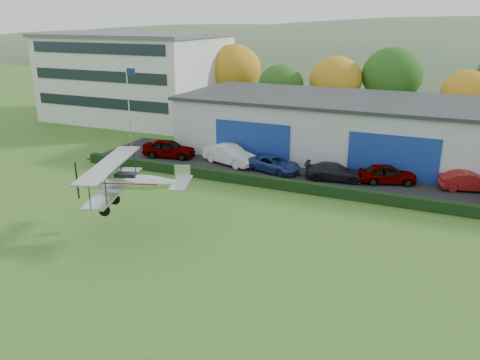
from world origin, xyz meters
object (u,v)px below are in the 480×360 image
at_px(hangar, 402,131).
at_px(car_0, 169,148).
at_px(car_3, 335,172).
at_px(biplane, 128,180).
at_px(flagpole, 129,99).
at_px(car_1, 230,155).
at_px(car_5, 470,181).
at_px(car_2, 273,164).
at_px(office_block, 138,76).
at_px(car_4, 387,174).

bearing_deg(hangar, car_0, -158.15).
distance_m(car_3, biplane, 17.27).
bearing_deg(car_0, biplane, -165.58).
height_order(flagpole, biplane, flagpole).
relative_size(hangar, car_1, 7.98).
bearing_deg(car_5, car_3, 84.97).
bearing_deg(car_2, car_5, -68.37).
bearing_deg(car_2, car_0, 104.76).
bearing_deg(car_3, hangar, -34.73).
bearing_deg(car_0, hangar, -77.60).
xyz_separation_m(hangar, car_0, (-19.49, -7.81, -1.79)).
bearing_deg(car_3, office_block, 54.01).
bearing_deg(car_1, car_0, 110.79).
bearing_deg(car_4, biplane, 121.69).
distance_m(hangar, office_block, 33.84).
bearing_deg(car_2, biplane, -178.02).
relative_size(car_3, car_5, 1.08).
height_order(hangar, car_4, hangar).
distance_m(car_0, car_5, 25.21).
height_order(hangar, car_3, hangar).
distance_m(hangar, car_5, 8.84).
bearing_deg(office_block, car_2, -32.30).
bearing_deg(hangar, car_1, -150.81).
bearing_deg(car_4, car_0, 72.76).
bearing_deg(car_1, car_2, -78.47).
relative_size(hangar, car_4, 9.26).
bearing_deg(car_3, biplane, 140.53).
height_order(car_1, car_3, car_1).
xyz_separation_m(flagpole, biplane, (12.01, -16.78, -1.46)).
bearing_deg(car_5, office_block, 56.09).
distance_m(flagpole, car_5, 30.84).
distance_m(car_1, car_2, 4.27).
height_order(car_3, car_4, car_4).
bearing_deg(car_1, biplane, -159.71).
bearing_deg(office_block, car_0, -47.67).
xyz_separation_m(flagpole, car_0, (5.40, -1.84, -3.92)).
relative_size(car_0, car_5, 1.11).
bearing_deg(car_1, car_4, -70.81).
bearing_deg(flagpole, hangar, 13.51).
relative_size(office_block, car_2, 4.29).
xyz_separation_m(office_block, car_4, (32.87, -14.28, -4.42)).
relative_size(car_1, car_2, 1.06).
height_order(car_0, car_5, car_0).
xyz_separation_m(flagpole, car_4, (24.76, -1.28, -3.99)).
relative_size(car_2, car_4, 1.10).
bearing_deg(car_1, car_5, -68.89).
distance_m(car_4, biplane, 20.23).
bearing_deg(biplane, car_4, 31.56).
xyz_separation_m(hangar, car_4, (-0.13, -7.26, -1.86)).
bearing_deg(office_block, car_1, -36.68).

